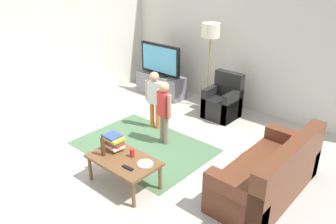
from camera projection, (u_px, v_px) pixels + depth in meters
ground at (143, 161)px, 5.36m from camera, size 7.80×7.80×0.00m
wall_back at (246, 44)px, 6.85m from camera, size 6.00×0.12×2.70m
wall_left at (33, 47)px, 6.61m from camera, size 0.12×6.00×2.70m
area_rug at (144, 146)px, 5.77m from camera, size 2.20×1.60×0.01m
tv_stand at (161, 85)px, 7.86m from camera, size 1.20×0.44×0.50m
tv at (160, 60)px, 7.60m from camera, size 1.10×0.28×0.71m
couch at (272, 176)px, 4.49m from camera, size 0.80×1.80×0.86m
armchair at (223, 103)px, 6.77m from camera, size 0.60×0.60×0.90m
floor_lamp at (211, 35)px, 6.70m from camera, size 0.36×0.36×1.78m
child_near_tv at (155, 95)px, 6.16m from camera, size 0.36×0.19×1.10m
child_center at (164, 107)px, 5.64m from camera, size 0.36×0.19×1.11m
coffee_table at (124, 162)px, 4.66m from camera, size 1.00×0.60×0.42m
book_stack at (114, 142)px, 4.84m from camera, size 0.30×0.23×0.22m
bottle at (103, 146)px, 4.67m from camera, size 0.06×0.06×0.33m
tv_remote at (128, 168)px, 4.42m from camera, size 0.17×0.06×0.02m
soda_can at (132, 153)px, 4.67m from camera, size 0.07×0.07×0.12m
plate at (145, 164)px, 4.51m from camera, size 0.22×0.22×0.02m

